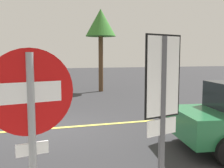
{
  "coord_description": "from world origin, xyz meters",
  "views": [
    {
      "loc": [
        -0.38,
        -8.18,
        2.27
      ],
      "look_at": [
        1.84,
        -0.75,
        1.43
      ],
      "focal_mm": 41.91,
      "sensor_mm": 36.0,
      "label": 1
    }
  ],
  "objects": [
    {
      "name": "tree_left_verge",
      "position": [
        3.68,
        7.93,
        4.21
      ],
      "size": [
        1.9,
        1.9,
        5.17
      ],
      "color": "#513823",
      "rests_on": "ground_plane"
    },
    {
      "name": "stop_sign",
      "position": [
        -0.42,
        -5.87,
        1.6
      ],
      "size": [
        0.75,
        0.17,
        2.34
      ],
      "color": "gray",
      "rests_on": "ground_plane"
    },
    {
      "name": "speed_limit_sign",
      "position": [
        1.09,
        -5.39,
        1.76
      ],
      "size": [
        0.52,
        0.16,
        2.52
      ],
      "color": "#4C4C51",
      "rests_on": "ground_plane"
    },
    {
      "name": "lane_marking_centre",
      "position": [
        3.0,
        0.0,
        0.01
      ],
      "size": [
        28.0,
        0.16,
        0.01
      ],
      "primitive_type": "cube",
      "color": "#E0D14C"
    },
    {
      "name": "ground_plane",
      "position": [
        0.0,
        0.0,
        0.0
      ],
      "size": [
        80.0,
        80.0,
        0.0
      ],
      "primitive_type": "plane",
      "color": "#2D2D30"
    }
  ]
}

